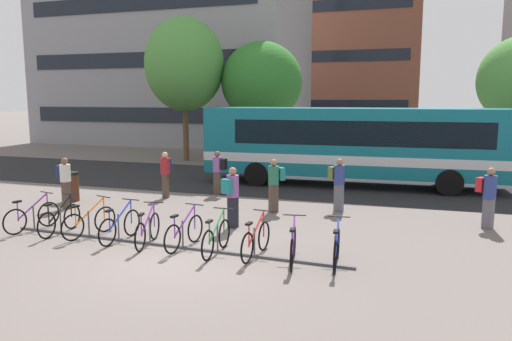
{
  "coord_description": "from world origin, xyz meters",
  "views": [
    {
      "loc": [
        5.03,
        -9.59,
        3.62
      ],
      "look_at": [
        0.16,
        5.09,
        1.31
      ],
      "focal_mm": 34.3,
      "sensor_mm": 36.0,
      "label": 1
    }
  ],
  "objects_px": {
    "parked_bicycle_purple_0": "(32,217)",
    "street_tree_2": "(262,82)",
    "parked_bicycle_black_1": "(60,220)",
    "commuter_navy_pack_6": "(65,179)",
    "parked_bicycle_purple_5": "(184,232)",
    "parked_bicycle_purple_8": "(293,247)",
    "city_bus": "(350,143)",
    "parked_bicycle_red_7": "(256,240)",
    "commuter_black_pack_2": "(218,170)",
    "parked_bicycle_green_6": "(216,238)",
    "commuter_teal_pack_0": "(275,182)",
    "trash_bin": "(71,186)",
    "street_tree_1": "(184,65)",
    "parked_bicycle_orange_2": "(89,222)",
    "parked_bicycle_purple_4": "(148,230)",
    "commuter_navy_pack_5": "(166,171)",
    "parked_bicycle_blue_9": "(337,249)",
    "commuter_red_pack_4": "(488,194)",
    "parked_bicycle_blue_3": "(120,226)",
    "commuter_olive_pack_1": "(338,181)",
    "commuter_teal_pack_3": "(232,193)"
  },
  "relations": [
    {
      "from": "parked_bicycle_purple_8",
      "to": "commuter_navy_pack_5",
      "type": "relative_size",
      "value": 1.01
    },
    {
      "from": "commuter_teal_pack_3",
      "to": "street_tree_1",
      "type": "xyz_separation_m",
      "value": [
        -7.88,
        13.03,
        4.48
      ]
    },
    {
      "from": "trash_bin",
      "to": "commuter_teal_pack_3",
      "type": "bearing_deg",
      "value": -13.26
    },
    {
      "from": "commuter_black_pack_2",
      "to": "commuter_red_pack_4",
      "type": "distance_m",
      "value": 9.22
    },
    {
      "from": "city_bus",
      "to": "commuter_red_pack_4",
      "type": "height_order",
      "value": "city_bus"
    },
    {
      "from": "parked_bicycle_purple_0",
      "to": "street_tree_2",
      "type": "distance_m",
      "value": 17.06
    },
    {
      "from": "commuter_navy_pack_6",
      "to": "trash_bin",
      "type": "relative_size",
      "value": 1.64
    },
    {
      "from": "parked_bicycle_purple_4",
      "to": "parked_bicycle_purple_8",
      "type": "bearing_deg",
      "value": -103.83
    },
    {
      "from": "parked_bicycle_orange_2",
      "to": "commuter_teal_pack_0",
      "type": "relative_size",
      "value": 0.98
    },
    {
      "from": "parked_bicycle_purple_8",
      "to": "parked_bicycle_purple_5",
      "type": "bearing_deg",
      "value": 73.06
    },
    {
      "from": "parked_bicycle_purple_0",
      "to": "trash_bin",
      "type": "bearing_deg",
      "value": 36.99
    },
    {
      "from": "parked_bicycle_blue_3",
      "to": "parked_bicycle_green_6",
      "type": "relative_size",
      "value": 1.0
    },
    {
      "from": "parked_bicycle_blue_9",
      "to": "commuter_navy_pack_6",
      "type": "distance_m",
      "value": 9.77
    },
    {
      "from": "parked_bicycle_purple_0",
      "to": "parked_bicycle_red_7",
      "type": "xyz_separation_m",
      "value": [
        6.54,
        -0.2,
        0.0
      ]
    },
    {
      "from": "parked_bicycle_purple_4",
      "to": "commuter_red_pack_4",
      "type": "height_order",
      "value": "commuter_red_pack_4"
    },
    {
      "from": "parked_bicycle_black_1",
      "to": "commuter_navy_pack_6",
      "type": "bearing_deg",
      "value": 34.93
    },
    {
      "from": "parked_bicycle_black_1",
      "to": "parked_bicycle_red_7",
      "type": "xyz_separation_m",
      "value": [
        5.6,
        -0.17,
        0.0
      ]
    },
    {
      "from": "commuter_navy_pack_6",
      "to": "parked_bicycle_purple_5",
      "type": "bearing_deg",
      "value": -1.12
    },
    {
      "from": "city_bus",
      "to": "parked_bicycle_black_1",
      "type": "bearing_deg",
      "value": 54.52
    },
    {
      "from": "parked_bicycle_red_7",
      "to": "commuter_black_pack_2",
      "type": "bearing_deg",
      "value": 33.04
    },
    {
      "from": "city_bus",
      "to": "parked_bicycle_purple_4",
      "type": "relative_size",
      "value": 7.12
    },
    {
      "from": "parked_bicycle_purple_0",
      "to": "commuter_red_pack_4",
      "type": "height_order",
      "value": "commuter_red_pack_4"
    },
    {
      "from": "commuter_black_pack_2",
      "to": "street_tree_2",
      "type": "relative_size",
      "value": 0.24
    },
    {
      "from": "parked_bicycle_blue_3",
      "to": "commuter_teal_pack_3",
      "type": "bearing_deg",
      "value": -44.63
    },
    {
      "from": "parked_bicycle_purple_5",
      "to": "commuter_teal_pack_0",
      "type": "distance_m",
      "value": 4.48
    },
    {
      "from": "parked_bicycle_purple_4",
      "to": "parked_bicycle_red_7",
      "type": "height_order",
      "value": "same"
    },
    {
      "from": "parked_bicycle_green_6",
      "to": "commuter_teal_pack_0",
      "type": "relative_size",
      "value": 1.01
    },
    {
      "from": "commuter_olive_pack_1",
      "to": "street_tree_1",
      "type": "distance_m",
      "value": 15.13
    },
    {
      "from": "street_tree_2",
      "to": "parked_bicycle_red_7",
      "type": "bearing_deg",
      "value": -72.71
    },
    {
      "from": "parked_bicycle_green_6",
      "to": "street_tree_1",
      "type": "height_order",
      "value": "street_tree_1"
    },
    {
      "from": "parked_bicycle_purple_4",
      "to": "parked_bicycle_green_6",
      "type": "xyz_separation_m",
      "value": [
        1.87,
        -0.08,
        0.0
      ]
    },
    {
      "from": "parked_bicycle_purple_5",
      "to": "parked_bicycle_green_6",
      "type": "height_order",
      "value": "same"
    },
    {
      "from": "city_bus",
      "to": "commuter_navy_pack_6",
      "type": "xyz_separation_m",
      "value": [
        -8.27,
        -7.22,
        -0.8
      ]
    },
    {
      "from": "parked_bicycle_black_1",
      "to": "commuter_black_pack_2",
      "type": "height_order",
      "value": "commuter_black_pack_2"
    },
    {
      "from": "city_bus",
      "to": "parked_bicycle_blue_3",
      "type": "height_order",
      "value": "city_bus"
    },
    {
      "from": "parked_bicycle_blue_9",
      "to": "parked_bicycle_blue_3",
      "type": "bearing_deg",
      "value": 83.04
    },
    {
      "from": "commuter_navy_pack_5",
      "to": "street_tree_2",
      "type": "distance_m",
      "value": 11.91
    },
    {
      "from": "parked_bicycle_purple_4",
      "to": "commuter_navy_pack_5",
      "type": "distance_m",
      "value": 5.89
    },
    {
      "from": "trash_bin",
      "to": "street_tree_1",
      "type": "relative_size",
      "value": 0.13
    },
    {
      "from": "parked_bicycle_black_1",
      "to": "commuter_navy_pack_6",
      "type": "xyz_separation_m",
      "value": [
        -1.9,
        2.56,
        0.6
      ]
    },
    {
      "from": "parked_bicycle_purple_0",
      "to": "parked_bicycle_purple_4",
      "type": "bearing_deg",
      "value": -80.09
    },
    {
      "from": "city_bus",
      "to": "parked_bicycle_red_7",
      "type": "distance_m",
      "value": 10.07
    },
    {
      "from": "commuter_navy_pack_6",
      "to": "street_tree_2",
      "type": "xyz_separation_m",
      "value": [
        2.3,
        13.98,
        3.53
      ]
    },
    {
      "from": "parked_bicycle_orange_2",
      "to": "street_tree_1",
      "type": "xyz_separation_m",
      "value": [
        -4.63,
        15.01,
        5.09
      ]
    },
    {
      "from": "street_tree_2",
      "to": "commuter_olive_pack_1",
      "type": "bearing_deg",
      "value": -61.55
    },
    {
      "from": "parked_bicycle_purple_0",
      "to": "parked_bicycle_purple_5",
      "type": "bearing_deg",
      "value": -78.17
    },
    {
      "from": "commuter_black_pack_2",
      "to": "trash_bin",
      "type": "xyz_separation_m",
      "value": [
        -4.47,
        -2.71,
        -0.43
      ]
    },
    {
      "from": "parked_bicycle_black_1",
      "to": "parked_bicycle_orange_2",
      "type": "height_order",
      "value": "same"
    },
    {
      "from": "parked_bicycle_purple_8",
      "to": "street_tree_2",
      "type": "xyz_separation_m",
      "value": [
        -6.12,
        16.91,
        4.13
      ]
    },
    {
      "from": "parked_bicycle_green_6",
      "to": "parked_bicycle_purple_8",
      "type": "xyz_separation_m",
      "value": [
        1.87,
        -0.11,
        0.0
      ]
    }
  ]
}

